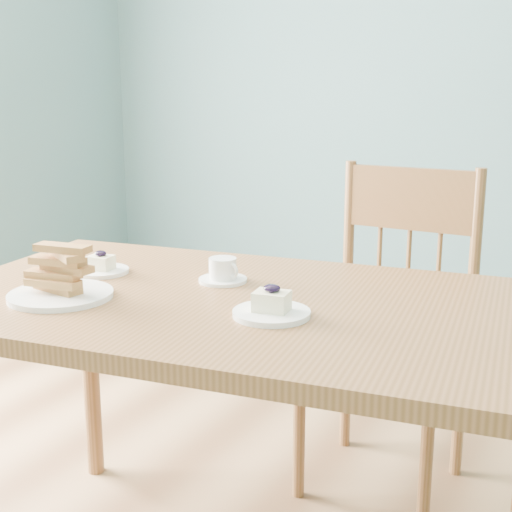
% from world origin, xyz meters
% --- Properties ---
extents(room, '(5.01, 5.01, 2.71)m').
position_xyz_m(room, '(0.00, 0.00, 1.35)').
color(room, '#A5774D').
rests_on(room, ground).
extents(dining_table, '(1.54, 1.02, 0.77)m').
position_xyz_m(dining_table, '(-0.12, 0.03, 0.69)').
color(dining_table, brown).
rests_on(dining_table, ground).
extents(dining_chair, '(0.46, 0.44, 1.00)m').
position_xyz_m(dining_chair, '(0.02, 0.71, 0.51)').
color(dining_chair, brown).
rests_on(dining_chair, ground).
extents(cheesecake_plate_near, '(0.17, 0.17, 0.07)m').
position_xyz_m(cheesecake_plate_near, '(0.01, -0.05, 0.78)').
color(cheesecake_plate_near, white).
rests_on(cheesecake_plate_near, dining_table).
extents(cheesecake_plate_far, '(0.14, 0.14, 0.06)m').
position_xyz_m(cheesecake_plate_far, '(-0.54, 0.04, 0.78)').
color(cheesecake_plate_far, white).
rests_on(cheesecake_plate_far, dining_table).
extents(coffee_cup, '(0.12, 0.12, 0.06)m').
position_xyz_m(coffee_cup, '(-0.22, 0.13, 0.79)').
color(coffee_cup, white).
rests_on(coffee_cup, dining_table).
extents(biscotti_plate, '(0.24, 0.24, 0.13)m').
position_xyz_m(biscotti_plate, '(-0.47, -0.17, 0.81)').
color(biscotti_plate, white).
rests_on(biscotti_plate, dining_table).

